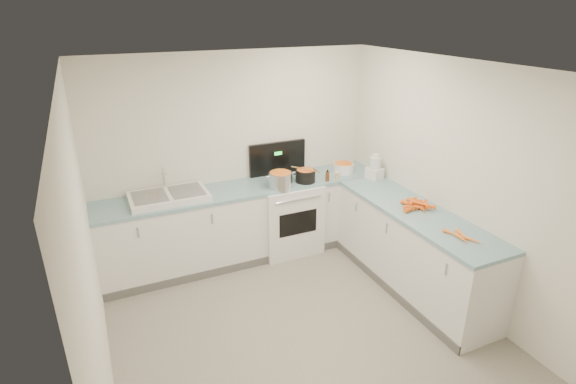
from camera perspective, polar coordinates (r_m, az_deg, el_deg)
name	(u,v)px	position (r m, az deg, el deg)	size (l,w,h in m)	color
floor	(307,337)	(4.55, 2.43, -17.92)	(3.50, 4.00, 0.00)	gray
ceiling	(312,71)	(3.50, 3.12, 15.07)	(3.50, 4.00, 0.00)	silver
wall_back	(236,156)	(5.59, -6.67, 4.63)	(3.50, 2.50, 0.00)	silver
wall_left	(89,266)	(3.51, -23.91, -8.57)	(4.00, 2.50, 0.00)	silver
wall_right	(464,189)	(4.86, 21.45, 0.38)	(4.00, 2.50, 0.00)	silver
counter_back	(246,222)	(5.61, -5.35, -3.82)	(3.50, 0.62, 0.94)	white
counter_right	(413,249)	(5.18, 15.55, -7.00)	(0.62, 2.20, 0.94)	white
stove	(287,214)	(5.78, -0.15, -2.86)	(0.76, 0.65, 1.36)	white
sink	(169,196)	(5.21, -14.91, -0.53)	(0.86, 0.52, 0.31)	white
steel_pot	(280,181)	(5.36, -0.96, 1.44)	(0.28, 0.28, 0.21)	silver
black_pot	(305,177)	(5.54, 2.23, 1.97)	(0.24, 0.24, 0.17)	black
wooden_spoon	(306,169)	(5.51, 2.24, 2.91)	(0.02, 0.02, 0.40)	#AD7A47
mixing_bowl	(343,168)	(5.90, 7.04, 3.06)	(0.27, 0.27, 0.13)	white
extract_bottle	(327,176)	(5.58, 5.03, 1.98)	(0.05, 0.05, 0.12)	#593319
spice_jar	(337,176)	(5.68, 6.21, 2.05)	(0.04, 0.04, 0.08)	#E5B266
food_processor	(375,168)	(5.73, 10.95, 2.99)	(0.19, 0.22, 0.32)	white
carrot_pile	(416,204)	(5.03, 15.99, -1.53)	(0.36, 0.36, 0.09)	orange
peeled_carrots	(462,236)	(4.52, 21.21, -5.27)	(0.17, 0.37, 0.04)	orange
peelings	(151,196)	(5.18, -17.06, -0.47)	(0.22, 0.23, 0.01)	tan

